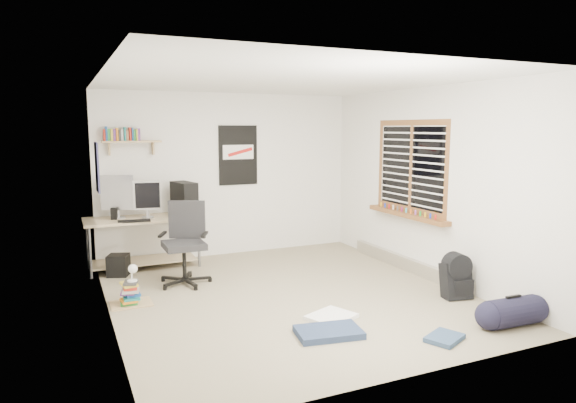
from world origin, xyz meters
name	(u,v)px	position (x,y,z in m)	size (l,w,h in m)	color
floor	(288,295)	(0.00, 0.00, -0.01)	(4.00, 4.50, 0.01)	gray
ceiling	(288,80)	(0.00, 0.00, 2.50)	(4.00, 4.50, 0.01)	white
back_wall	(229,175)	(0.00, 2.25, 1.25)	(4.00, 0.01, 2.50)	silver
left_wall	(105,201)	(-2.00, 0.00, 1.25)	(0.01, 4.50, 2.50)	silver
right_wall	(427,183)	(2.00, 0.00, 1.25)	(0.01, 4.50, 2.50)	silver
desk	(143,242)	(-1.37, 1.96, 0.36)	(1.58, 0.69, 0.72)	#BCB482
monitor_left	(118,202)	(-1.69, 2.00, 0.96)	(0.44, 0.11, 0.49)	#98989C
monitor_right	(147,204)	(-1.31, 1.86, 0.92)	(0.37, 0.09, 0.40)	#ACACB1
pc_tower	(184,199)	(-0.79, 1.86, 0.96)	(0.22, 0.47, 0.49)	black
keyboard	(134,221)	(-1.52, 1.68, 0.73)	(0.42, 0.15, 0.02)	black
speaker_left	(114,214)	(-1.75, 1.94, 0.80)	(0.08, 0.08, 0.16)	black
speaker_right	(183,210)	(-0.82, 1.84, 0.81)	(0.09, 0.09, 0.19)	black
office_chair	(184,246)	(-1.02, 0.94, 0.49)	(0.69, 0.69, 1.05)	#252528
wall_shelf	(132,142)	(-1.45, 2.14, 1.78)	(0.80, 0.22, 0.24)	tan
poster_back_wall	(238,155)	(0.15, 2.23, 1.55)	(0.62, 0.03, 0.92)	black
poster_left_wall	(97,167)	(-1.99, 1.20, 1.50)	(0.02, 0.42, 0.60)	navy
window	(410,167)	(1.95, 0.30, 1.45)	(0.10, 1.50, 1.26)	brown
baseboard_heater	(407,264)	(1.96, 0.30, 0.09)	(0.08, 2.50, 0.18)	#B7B2A8
backpack	(456,281)	(1.75, -0.89, 0.20)	(0.32, 0.26, 0.43)	black
duffel_bag	(512,313)	(1.65, -1.80, 0.14)	(0.29, 0.29, 0.58)	black
tshirt	(331,317)	(0.09, -0.88, 0.02)	(0.46, 0.39, 0.04)	white
jeans_a	(329,332)	(-0.14, -1.26, 0.03)	(0.62, 0.39, 0.07)	#22314F
jeans_b	(444,338)	(0.79, -1.81, 0.03)	(0.35, 0.26, 0.04)	navy
book_stack	(131,291)	(-1.75, 0.43, 0.15)	(0.42, 0.34, 0.28)	brown
desk_lamp	(132,272)	(-1.73, 0.41, 0.38)	(0.11, 0.19, 0.19)	white
subwoofer	(118,265)	(-1.75, 1.68, 0.14)	(0.26, 0.26, 0.29)	black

